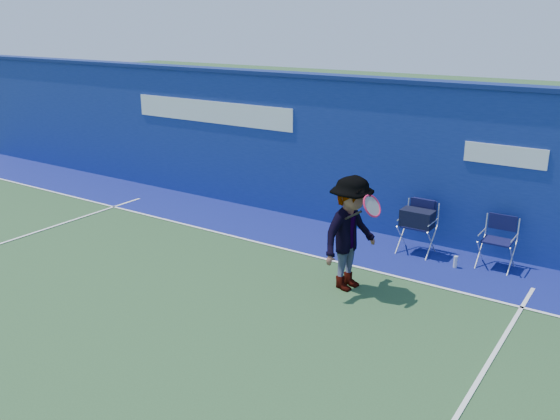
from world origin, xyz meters
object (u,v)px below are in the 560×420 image
Objects in this scene: directors_chair_right at (496,252)px; water_bottle at (455,262)px; tennis_player at (350,233)px; directors_chair_left at (417,232)px.

water_bottle is at bearing -144.74° from directors_chair_right.
directors_chair_right is 0.49× the size of tennis_player.
tennis_player reaches higher than water_bottle.
tennis_player is at bearing -129.26° from directors_chair_right.
directors_chair_left is at bearing -175.31° from directors_chair_right.
directors_chair_right reaches higher than water_bottle.
directors_chair_left is 2.12m from tennis_player.
directors_chair_left is 0.94m from water_bottle.
tennis_player is at bearing -124.18° from water_bottle.
directors_chair_right is 4.19× the size of water_bottle.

